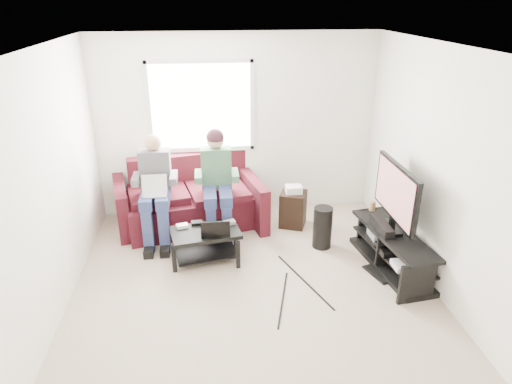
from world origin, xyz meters
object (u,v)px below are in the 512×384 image
(tv, at_px, (396,194))
(subwoofer, at_px, (322,227))
(tv_stand, at_px, (392,252))
(coffee_table, at_px, (206,239))
(sofa, at_px, (189,202))
(end_table, at_px, (293,208))

(tv, relative_size, subwoofer, 1.99)
(tv_stand, bearing_deg, tv, 91.47)
(coffee_table, distance_m, tv, 2.32)
(sofa, height_order, subwoofer, sofa)
(tv, distance_m, subwoofer, 1.07)
(coffee_table, relative_size, end_table, 1.47)
(tv, height_order, end_table, tv)
(end_table, bearing_deg, subwoofer, -67.45)
(coffee_table, distance_m, end_table, 1.48)
(sofa, bearing_deg, tv, -28.93)
(coffee_table, bearing_deg, tv, -8.14)
(coffee_table, distance_m, tv_stand, 2.25)
(sofa, relative_size, end_table, 3.63)
(sofa, xyz_separation_m, subwoofer, (1.72, -0.86, -0.07))
(coffee_table, relative_size, tv_stand, 0.61)
(tv_stand, height_order, subwoofer, subwoofer)
(sofa, bearing_deg, tv_stand, -30.68)
(tv_stand, relative_size, end_table, 2.40)
(tv_stand, relative_size, tv, 1.32)
(tv_stand, bearing_deg, subwoofer, 140.60)
(sofa, height_order, tv, tv)
(sofa, xyz_separation_m, tv_stand, (2.43, -1.44, -0.13))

